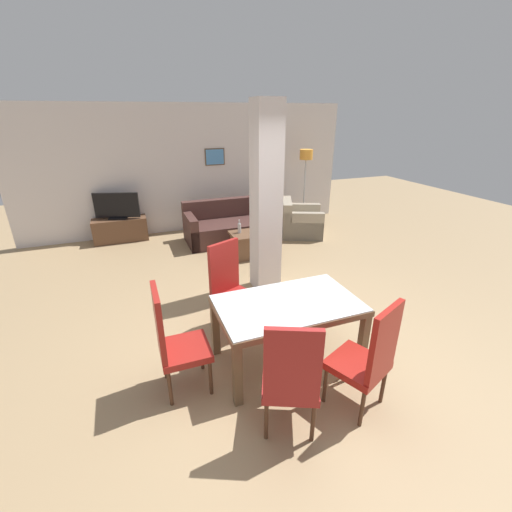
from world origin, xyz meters
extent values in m
plane|color=#9F825C|center=(0.00, 0.00, 0.00)|extent=(18.00, 18.00, 0.00)
cube|color=silver|center=(0.00, 4.92, 1.35)|extent=(7.20, 0.06, 2.70)
cube|color=brown|center=(0.54, 4.88, 1.60)|extent=(0.44, 0.02, 0.36)
cube|color=#4C8CCC|center=(0.54, 4.87, 1.60)|extent=(0.40, 0.01, 0.32)
cube|color=silver|center=(0.44, 1.68, 1.35)|extent=(0.36, 0.38, 2.70)
cube|color=brown|center=(0.00, -0.41, 0.69)|extent=(1.47, 0.06, 0.06)
cube|color=brown|center=(0.00, 0.41, 0.69)|extent=(1.47, 0.06, 0.06)
cube|color=brown|center=(-0.70, 0.00, 0.69)|extent=(0.06, 0.77, 0.06)
cube|color=brown|center=(0.70, 0.00, 0.69)|extent=(0.06, 0.77, 0.06)
cube|color=silver|center=(0.00, 0.00, 0.72)|extent=(1.45, 0.87, 0.01)
cube|color=brown|center=(-0.68, -0.39, 0.33)|extent=(0.08, 0.08, 0.66)
cube|color=brown|center=(0.68, -0.39, 0.33)|extent=(0.08, 0.08, 0.66)
cube|color=brown|center=(-0.68, 0.39, 0.33)|extent=(0.08, 0.08, 0.66)
cube|color=brown|center=(0.68, 0.39, 0.33)|extent=(0.08, 0.08, 0.66)
cube|color=maroon|center=(0.33, -0.76, 0.43)|extent=(0.61, 0.61, 0.07)
cube|color=maroon|center=(0.41, -0.95, 0.79)|extent=(0.42, 0.22, 0.65)
cylinder|color=#4B2D1D|center=(0.08, -0.66, 0.20)|extent=(0.04, 0.04, 0.40)
cylinder|color=#4B2D1D|center=(0.43, -0.51, 0.20)|extent=(0.04, 0.04, 0.40)
cylinder|color=#4B2D1D|center=(0.23, -1.01, 0.20)|extent=(0.04, 0.04, 0.40)
cylinder|color=#4B2D1D|center=(0.58, -0.86, 0.20)|extent=(0.04, 0.04, 0.40)
cube|color=maroon|center=(-1.08, 0.00, 0.43)|extent=(0.46, 0.46, 0.07)
cube|color=maroon|center=(-1.28, 0.00, 0.79)|extent=(0.05, 0.44, 0.65)
cylinder|color=#4B2D1D|center=(-0.89, 0.19, 0.20)|extent=(0.04, 0.04, 0.40)
cylinder|color=#4B2D1D|center=(-0.89, -0.19, 0.20)|extent=(0.04, 0.04, 0.40)
cylinder|color=#4B2D1D|center=(-1.27, 0.19, 0.20)|extent=(0.04, 0.04, 0.40)
cylinder|color=#4B2D1D|center=(-1.27, -0.19, 0.20)|extent=(0.04, 0.04, 0.40)
cube|color=maroon|center=(-0.33, 0.75, 0.43)|extent=(0.61, 0.61, 0.07)
cube|color=maroon|center=(-0.41, 0.94, 0.79)|extent=(0.42, 0.22, 0.65)
cylinder|color=#4B2D1D|center=(-0.08, 0.65, 0.20)|extent=(0.04, 0.04, 0.40)
cylinder|color=#4B2D1D|center=(-0.43, 0.50, 0.20)|extent=(0.04, 0.04, 0.40)
cylinder|color=#4B2D1D|center=(-0.23, 1.00, 0.20)|extent=(0.04, 0.04, 0.40)
cylinder|color=#4B2D1D|center=(-0.58, 0.84, 0.20)|extent=(0.04, 0.04, 0.40)
cube|color=maroon|center=(-0.33, -0.74, 0.43)|extent=(0.61, 0.61, 0.07)
cube|color=maroon|center=(-0.41, -0.92, 0.79)|extent=(0.42, 0.22, 0.65)
cylinder|color=#4B2D1D|center=(-0.43, -0.49, 0.20)|extent=(0.04, 0.04, 0.40)
cylinder|color=#4B2D1D|center=(-0.08, -0.64, 0.20)|extent=(0.04, 0.04, 0.40)
cylinder|color=#4B2D1D|center=(-0.58, -0.83, 0.20)|extent=(0.04, 0.04, 0.40)
cylinder|color=#4B2D1D|center=(-0.23, -0.99, 0.20)|extent=(0.04, 0.04, 0.40)
cube|color=#482B26|center=(0.53, 3.86, 0.21)|extent=(1.80, 0.94, 0.42)
cube|color=#482B26|center=(0.53, 4.24, 0.62)|extent=(1.80, 0.18, 0.39)
cube|color=#482B26|center=(1.36, 3.86, 0.32)|extent=(0.16, 0.94, 0.63)
cube|color=#482B26|center=(-0.29, 3.86, 0.32)|extent=(0.16, 0.94, 0.63)
cube|color=#A29580|center=(2.12, 3.65, 0.20)|extent=(1.13, 1.15, 0.40)
cube|color=#A29580|center=(1.81, 3.78, 0.58)|extent=(0.52, 0.88, 0.37)
cube|color=#A29580|center=(2.27, 3.98, 0.30)|extent=(0.84, 0.47, 0.60)
cube|color=#A29580|center=(1.97, 3.31, 0.30)|extent=(0.84, 0.47, 0.60)
cube|color=brown|center=(0.62, 2.91, 0.44)|extent=(0.67, 0.55, 0.04)
cube|color=brown|center=(0.62, 2.91, 0.21)|extent=(0.59, 0.47, 0.42)
cylinder|color=#B2B7BC|center=(0.46, 2.99, 0.54)|extent=(0.06, 0.06, 0.17)
cylinder|color=#B2B7BC|center=(0.46, 2.99, 0.66)|extent=(0.02, 0.02, 0.06)
cylinder|color=#B7B7BC|center=(0.46, 2.99, 0.70)|extent=(0.03, 0.03, 0.01)
cube|color=brown|center=(-1.62, 4.64, 0.24)|extent=(1.07, 0.40, 0.49)
cube|color=black|center=(-1.62, 4.64, 0.50)|extent=(0.40, 0.30, 0.03)
cube|color=black|center=(-1.62, 4.64, 0.77)|extent=(0.87, 0.31, 0.51)
cylinder|color=#B7B7BC|center=(2.55, 4.40, 0.01)|extent=(0.27, 0.27, 0.02)
cylinder|color=#B7B7BC|center=(2.55, 4.40, 0.77)|extent=(0.04, 0.04, 1.49)
cylinder|color=#F29E38|center=(2.55, 4.40, 1.62)|extent=(0.30, 0.30, 0.22)
camera|label=1|loc=(-1.39, -2.72, 2.54)|focal=24.00mm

